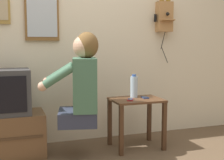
% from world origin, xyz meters
% --- Properties ---
extents(wall_back, '(6.80, 0.05, 2.55)m').
position_xyz_m(wall_back, '(0.00, 1.16, 1.27)').
color(wall_back, beige).
rests_on(wall_back, ground_plane).
extents(side_table, '(0.53, 0.40, 0.53)m').
position_xyz_m(side_table, '(0.50, 0.67, 0.41)').
color(side_table, '#51331E').
rests_on(side_table, ground_plane).
extents(person, '(0.61, 0.52, 0.89)m').
position_xyz_m(person, '(-0.10, 0.59, 0.74)').
color(person, '#2D3347').
rests_on(person, ground_plane).
extents(tv_stand, '(0.71, 0.43, 0.43)m').
position_xyz_m(tv_stand, '(-0.80, 0.84, 0.21)').
color(tv_stand, brown).
rests_on(tv_stand, ground_plane).
extents(television, '(0.47, 0.38, 0.43)m').
position_xyz_m(television, '(-0.81, 0.83, 0.65)').
color(television, '#38383A').
rests_on(television, tv_stand).
extents(wall_phone_antique, '(0.23, 0.18, 0.78)m').
position_xyz_m(wall_phone_antique, '(1.03, 1.07, 1.43)').
color(wall_phone_antique, '#AD7A47').
extents(wall_mirror, '(0.36, 0.03, 0.79)m').
position_xyz_m(wall_mirror, '(-0.40, 1.12, 1.53)').
color(wall_mirror, brown).
extents(cell_phone_held, '(0.11, 0.14, 0.01)m').
position_xyz_m(cell_phone_held, '(0.41, 0.62, 0.53)').
color(cell_phone_held, maroon).
rests_on(cell_phone_held, side_table).
extents(cell_phone_spare, '(0.08, 0.13, 0.01)m').
position_xyz_m(cell_phone_spare, '(0.61, 0.69, 0.53)').
color(cell_phone_spare, navy).
rests_on(cell_phone_spare, side_table).
extents(water_bottle, '(0.08, 0.08, 0.25)m').
position_xyz_m(water_bottle, '(0.51, 0.76, 0.65)').
color(water_bottle, '#ADC6DB').
rests_on(water_bottle, side_table).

